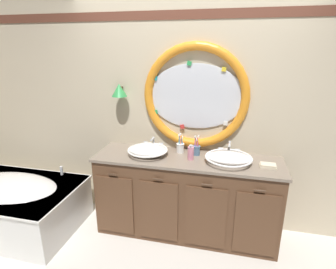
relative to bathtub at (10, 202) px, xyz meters
The scene contains 12 objects.
ground_plane 1.97m from the bathtub, ahead, with size 14.00×14.00×0.00m, color silver.
back_wall_assembly 2.30m from the bathtub, 18.99° to the left, with size 6.40×0.26×2.60m.
vanity_counter 2.04m from the bathtub, 10.32° to the left, with size 1.97×0.59×0.91m.
bathtub is the anchor object (origin of this frame).
sink_basin_left 1.74m from the bathtub, 12.10° to the left, with size 0.43×0.43×0.12m.
sink_basin_right 2.53m from the bathtub, ahead, with size 0.47×0.47×0.10m.
faucet_set_left 1.79m from the bathtub, 19.47° to the left, with size 0.23×0.12×0.14m.
faucet_set_right 2.57m from the bathtub, 12.84° to the left, with size 0.23×0.15×0.16m.
toothbrush_holder_left 2.07m from the bathtub, 14.81° to the left, with size 0.09×0.09×0.22m.
toothbrush_holder_right 2.23m from the bathtub, 12.70° to the left, with size 0.08×0.08×0.22m.
soap_dispenser 2.17m from the bathtub, ahead, with size 0.06×0.07×0.17m.
folded_hand_towel 2.88m from the bathtub, ahead, with size 0.15×0.11×0.04m.
Camera 1 is at (0.47, -2.34, 2.02)m, focal length 29.12 mm.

